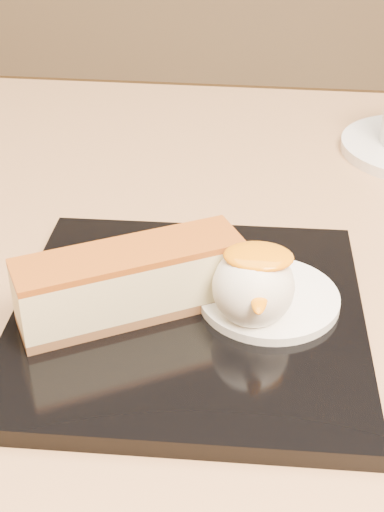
# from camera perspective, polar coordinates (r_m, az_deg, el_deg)

# --- Properties ---
(table) EXTENTS (0.80, 0.80, 0.72)m
(table) POSITION_cam_1_polar(r_m,az_deg,el_deg) (0.60, 3.13, -14.29)
(table) COLOR black
(table) RESTS_ON ground
(dessert_plate) EXTENTS (0.23, 0.23, 0.01)m
(dessert_plate) POSITION_cam_1_polar(r_m,az_deg,el_deg) (0.45, -0.30, -4.98)
(dessert_plate) COLOR black
(dessert_plate) RESTS_ON table
(cheesecake) EXTENTS (0.14, 0.10, 0.05)m
(cheesecake) POSITION_cam_1_polar(r_m,az_deg,el_deg) (0.44, -4.94, -2.07)
(cheesecake) COLOR brown
(cheesecake) RESTS_ON dessert_plate
(cream_smear) EXTENTS (0.09, 0.09, 0.01)m
(cream_smear) POSITION_cam_1_polar(r_m,az_deg,el_deg) (0.46, 6.16, -3.36)
(cream_smear) COLOR white
(cream_smear) RESTS_ON dessert_plate
(ice_cream_scoop) EXTENTS (0.05, 0.05, 0.05)m
(ice_cream_scoop) POSITION_cam_1_polar(r_m,az_deg,el_deg) (0.43, 4.93, -2.46)
(ice_cream_scoop) COLOR white
(ice_cream_scoop) RESTS_ON cream_smear
(mango_sauce) EXTENTS (0.04, 0.03, 0.01)m
(mango_sauce) POSITION_cam_1_polar(r_m,az_deg,el_deg) (0.42, 5.34, -0.03)
(mango_sauce) COLOR orange
(mango_sauce) RESTS_ON ice_cream_scoop
(mint_sprig) EXTENTS (0.03, 0.02, 0.00)m
(mint_sprig) POSITION_cam_1_polar(r_m,az_deg,el_deg) (0.48, 2.74, -1.04)
(mint_sprig) COLOR #2B863C
(mint_sprig) RESTS_ON cream_smear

